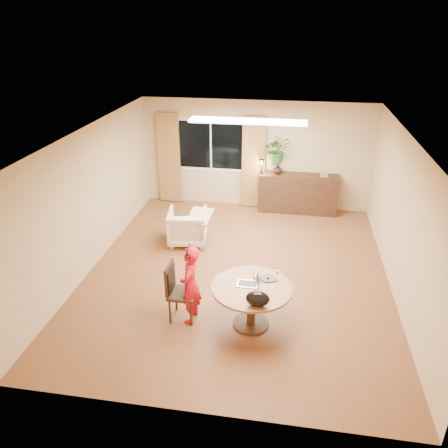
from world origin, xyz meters
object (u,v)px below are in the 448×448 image
(dining_table, at_px, (252,295))
(sideboard, at_px, (298,193))
(child, at_px, (190,285))
(dining_chair, at_px, (183,292))
(armchair, at_px, (188,226))

(dining_table, xyz_separation_m, sideboard, (0.65, 4.48, -0.08))
(dining_table, bearing_deg, child, -178.72)
(dining_chair, relative_size, armchair, 1.20)
(child, height_order, sideboard, child)
(dining_table, xyz_separation_m, armchair, (-1.60, 2.50, -0.19))
(child, relative_size, armchair, 1.61)
(sideboard, bearing_deg, dining_chair, -111.02)
(armchair, bearing_deg, sideboard, -146.75)
(dining_chair, bearing_deg, child, -6.90)
(dining_chair, distance_m, child, 0.21)
(sideboard, bearing_deg, dining_table, -98.24)
(armchair, relative_size, sideboard, 0.42)
(dining_table, xyz_separation_m, dining_chair, (-1.07, -0.00, -0.07))
(dining_chair, bearing_deg, dining_table, 1.46)
(dining_table, height_order, sideboard, sideboard)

